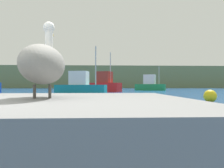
{
  "coord_description": "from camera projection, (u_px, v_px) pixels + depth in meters",
  "views": [
    {
      "loc": [
        1.36,
        -1.83,
        1.03
      ],
      "look_at": [
        2.16,
        14.22,
        1.09
      ],
      "focal_mm": 35.22,
      "sensor_mm": 36.0,
      "label": 1
    }
  ],
  "objects": [
    {
      "name": "fishing_boat_red",
      "position": [
        99.0,
        85.0,
        32.66
      ],
      "size": [
        7.24,
        5.0,
        5.74
      ],
      "rotation": [
        0.0,
        0.0,
        -0.45
      ],
      "color": "red",
      "rests_on": "ground"
    },
    {
      "name": "fishing_boat_teal",
      "position": [
        81.0,
        86.0,
        22.22
      ],
      "size": [
        5.31,
        2.65,
        4.93
      ],
      "rotation": [
        0.0,
        0.0,
        -0.22
      ],
      "color": "teal",
      "rests_on": "ground"
    },
    {
      "name": "mooring_buoy",
      "position": [
        210.0,
        96.0,
        12.78
      ],
      "size": [
        0.74,
        0.74,
        0.74
      ],
      "primitive_type": "sphere",
      "color": "yellow",
      "rests_on": "ground"
    },
    {
      "name": "pier_dock",
      "position": [
        43.0,
        142.0,
        2.22
      ],
      "size": [
        2.92,
        2.72,
        0.89
      ],
      "primitive_type": "cube",
      "color": "slate",
      "rests_on": "ground"
    },
    {
      "name": "hillside_backdrop",
      "position": [
        97.0,
        77.0,
        73.63
      ],
      "size": [
        140.0,
        11.75,
        7.05
      ],
      "primitive_type": "cube",
      "color": "#6B7A51",
      "rests_on": "ground"
    },
    {
      "name": "fishing_boat_green",
      "position": [
        150.0,
        85.0,
        40.56
      ],
      "size": [
        5.57,
        3.69,
        4.38
      ],
      "rotation": [
        0.0,
        0.0,
        -0.44
      ],
      "color": "#1E8C4C",
      "rests_on": "ground"
    },
    {
      "name": "pelican",
      "position": [
        43.0,
        64.0,
        2.24
      ],
      "size": [
        0.49,
        1.25,
        0.87
      ],
      "rotation": [
        0.0,
        0.0,
        1.64
      ],
      "color": "gray",
      "rests_on": "pier_dock"
    }
  ]
}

